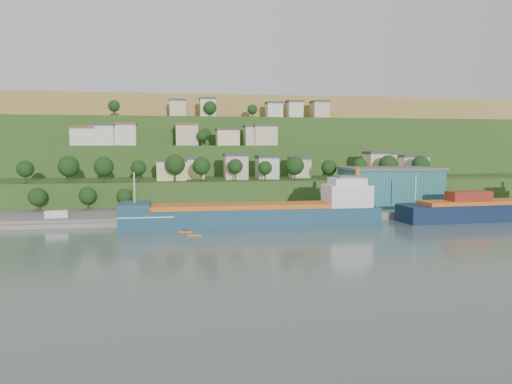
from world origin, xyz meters
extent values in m
plane|color=#4A5B57|center=(0.00, 0.00, 0.00)|extent=(500.00, 500.00, 0.00)
cube|color=slate|center=(20.00, 28.00, 0.00)|extent=(220.00, 26.00, 4.00)
cube|color=slate|center=(-55.00, 22.00, 0.00)|extent=(40.00, 18.00, 2.40)
cube|color=#284719|center=(0.00, 56.00, 0.00)|extent=(260.00, 32.00, 20.00)
cube|color=#284719|center=(0.00, 86.00, 0.00)|extent=(280.00, 32.00, 44.00)
cube|color=#284719|center=(0.00, 116.00, 0.00)|extent=(300.00, 32.00, 70.00)
cube|color=olive|center=(0.00, 190.00, 0.00)|extent=(360.00, 120.00, 96.00)
cube|color=beige|center=(-20.40, 50.43, 13.23)|extent=(9.96, 7.97, 6.46)
cube|color=#3F3F44|center=(-20.40, 50.43, 16.91)|extent=(10.56, 8.57, 0.90)
cube|color=beige|center=(-13.73, 58.96, 13.48)|extent=(9.76, 8.28, 6.95)
cube|color=#3F3F44|center=(-13.73, 58.96, 17.40)|extent=(10.36, 8.88, 0.90)
cube|color=beige|center=(2.09, 51.88, 14.12)|extent=(7.92, 7.57, 8.24)
cube|color=#3F3F44|center=(2.09, 51.88, 18.69)|extent=(8.52, 8.17, 0.90)
cube|color=silver|center=(13.73, 53.55, 13.75)|extent=(7.24, 8.41, 7.50)
cube|color=#3F3F44|center=(13.73, 53.55, 17.95)|extent=(7.84, 9.01, 0.90)
cube|color=beige|center=(27.25, 58.50, 13.41)|extent=(7.09, 7.07, 6.82)
cube|color=#3F3F44|center=(27.25, 58.50, 17.27)|extent=(7.69, 7.67, 0.90)
cube|color=beige|center=(55.67, 54.16, 14.44)|extent=(7.39, 8.20, 8.88)
cube|color=#3F3F44|center=(55.67, 54.16, 19.33)|extent=(7.99, 8.80, 0.90)
cube|color=beige|center=(61.41, 57.22, 14.24)|extent=(9.55, 7.40, 8.48)
cube|color=#3F3F44|center=(61.41, 57.22, 18.93)|extent=(10.15, 8.00, 0.90)
cube|color=silver|center=(69.46, 53.01, 13.79)|extent=(9.99, 8.64, 7.59)
cube|color=#3F3F44|center=(69.46, 53.01, 18.04)|extent=(10.59, 9.24, 0.90)
cube|color=silver|center=(-54.22, 80.75, 25.27)|extent=(8.96, 8.14, 6.55)
cube|color=brown|center=(-54.22, 80.75, 29.00)|extent=(9.56, 8.74, 0.90)
cube|color=silver|center=(-47.22, 81.25, 25.82)|extent=(9.56, 8.84, 7.64)
cube|color=#3F3F44|center=(-47.22, 81.25, 30.09)|extent=(10.16, 9.44, 0.90)
cube|color=silver|center=(-38.50, 85.20, 26.08)|extent=(8.39, 7.89, 8.16)
cube|color=brown|center=(-38.50, 85.20, 30.61)|extent=(8.99, 8.49, 0.90)
cube|color=beige|center=(-13.78, 90.58, 26.23)|extent=(9.22, 8.04, 8.47)
cube|color=brown|center=(-13.78, 90.58, 30.92)|extent=(9.82, 8.64, 0.90)
cube|color=beige|center=(2.80, 84.02, 25.14)|extent=(9.17, 8.72, 6.27)
cube|color=#3F3F44|center=(2.80, 84.02, 28.72)|extent=(9.77, 9.32, 0.90)
cube|color=beige|center=(15.36, 87.35, 25.91)|extent=(9.82, 7.94, 7.82)
cube|color=#3F3F44|center=(15.36, 87.35, 30.27)|extent=(10.42, 8.54, 0.90)
cube|color=beige|center=(18.94, 85.64, 26.01)|extent=(9.53, 7.83, 8.03)
cube|color=#3F3F44|center=(18.94, 85.64, 30.48)|extent=(10.13, 8.43, 0.90)
cube|color=beige|center=(-17.11, 118.65, 39.03)|extent=(7.60, 7.38, 8.05)
cube|color=#3F3F44|center=(-17.11, 118.65, 43.50)|extent=(8.20, 7.98, 0.90)
cube|color=silver|center=(-3.03, 117.00, 39.42)|extent=(7.13, 7.82, 8.85)
cube|color=#3F3F44|center=(-3.03, 117.00, 44.30)|extent=(7.73, 8.42, 0.90)
cube|color=silver|center=(29.79, 118.97, 38.76)|extent=(7.53, 7.32, 7.53)
cube|color=#3F3F44|center=(29.79, 118.97, 42.98)|extent=(8.13, 7.92, 0.90)
cube|color=beige|center=(39.45, 116.30, 39.02)|extent=(7.10, 7.62, 8.04)
cube|color=#3F3F44|center=(39.45, 116.30, 43.49)|extent=(7.70, 8.22, 0.90)
cube|color=beige|center=(40.32, 120.99, 39.26)|extent=(7.22, 7.49, 8.52)
cube|color=#3F3F44|center=(40.32, 120.99, 43.97)|extent=(7.82, 8.09, 0.90)
cube|color=beige|center=(53.16, 119.18, 39.22)|extent=(7.87, 8.86, 8.44)
cube|color=#3F3F44|center=(53.16, 119.18, 43.89)|extent=(8.47, 9.46, 0.90)
cylinder|color=#382619|center=(-66.14, 44.17, 11.53)|extent=(0.50, 0.50, 3.05)
sphere|color=black|center=(-66.14, 44.17, 14.51)|extent=(5.29, 5.29, 5.29)
cylinder|color=#382619|center=(-53.30, 45.62, 11.66)|extent=(0.50, 0.50, 3.31)
sphere|color=black|center=(-53.30, 45.62, 15.18)|extent=(6.78, 6.78, 6.78)
cylinder|color=#382619|center=(-42.10, 43.79, 11.65)|extent=(0.50, 0.50, 3.31)
sphere|color=black|center=(-42.10, 43.79, 15.07)|extent=(6.39, 6.39, 6.39)
cylinder|color=#382619|center=(-31.15, 44.59, 11.63)|extent=(0.50, 0.50, 3.27)
sphere|color=black|center=(-31.15, 44.59, 14.66)|extent=(5.04, 5.04, 5.04)
cylinder|color=#382619|center=(-19.24, 42.80, 11.98)|extent=(0.50, 0.50, 3.95)
sphere|color=black|center=(-19.24, 42.80, 15.77)|extent=(6.61, 6.61, 6.61)
cylinder|color=#382619|center=(-10.64, 42.70, 11.76)|extent=(0.50, 0.50, 3.53)
sphere|color=black|center=(-10.64, 42.70, 15.16)|extent=(5.95, 5.95, 5.95)
cylinder|color=#382619|center=(0.97, 44.17, 11.75)|extent=(0.50, 0.50, 3.51)
sphere|color=black|center=(0.97, 44.17, 14.91)|extent=(5.09, 5.09, 5.09)
cylinder|color=#382619|center=(11.42, 45.20, 11.45)|extent=(0.50, 0.50, 2.91)
sphere|color=black|center=(11.42, 45.20, 14.24)|extent=(4.86, 4.86, 4.86)
cylinder|color=#382619|center=(21.52, 43.70, 11.61)|extent=(0.50, 0.50, 3.22)
sphere|color=black|center=(21.52, 43.70, 15.01)|extent=(6.49, 6.49, 6.49)
cylinder|color=#382619|center=(33.67, 43.06, 11.43)|extent=(0.50, 0.50, 2.87)
sphere|color=black|center=(33.67, 43.06, 14.35)|extent=(5.38, 5.38, 5.38)
cylinder|color=#382619|center=(44.66, 42.15, 11.83)|extent=(0.50, 0.50, 3.66)
sphere|color=black|center=(44.66, 42.15, 15.05)|extent=(5.04, 5.04, 5.04)
cylinder|color=#382619|center=(56.13, 44.25, 11.65)|extent=(0.50, 0.50, 3.31)
sphere|color=black|center=(56.13, 44.25, 15.17)|extent=(6.78, 6.78, 6.78)
cylinder|color=#382619|center=(67.53, 42.29, 11.79)|extent=(0.50, 0.50, 3.58)
sphere|color=black|center=(67.53, 42.29, 15.28)|extent=(6.18, 6.18, 6.18)
cylinder|color=#382619|center=(18.54, 116.50, 36.56)|extent=(0.50, 0.50, 3.13)
sphere|color=black|center=(18.54, 116.50, 39.47)|extent=(4.86, 4.86, 4.86)
cylinder|color=#382619|center=(-7.80, 83.87, 23.41)|extent=(0.50, 0.50, 2.83)
sphere|color=black|center=(-7.80, 83.87, 26.04)|extent=(4.42, 4.42, 4.42)
cylinder|color=#382619|center=(-45.45, 109.68, 36.64)|extent=(0.50, 0.50, 3.29)
sphere|color=black|center=(-45.45, 109.68, 39.72)|extent=(5.22, 5.22, 5.22)
cylinder|color=#382619|center=(-6.05, 89.73, 23.83)|extent=(0.50, 0.50, 3.66)
sphere|color=black|center=(-6.05, 89.73, 26.97)|extent=(4.76, 4.76, 4.76)
cylinder|color=#382619|center=(-2.29, 111.73, 36.48)|extent=(0.50, 0.50, 2.97)
sphere|color=black|center=(-2.29, 111.73, 39.67)|extent=(6.20, 6.20, 6.20)
cube|color=#133D47|center=(0.86, 8.66, 1.50)|extent=(69.82, 11.21, 6.98)
cube|color=#CE5F1B|center=(-1.13, 8.66, 5.58)|extent=(51.87, 9.15, 1.20)
cube|color=#133D47|center=(-30.04, 8.66, 5.98)|extent=(8.01, 10.99, 1.99)
cube|color=silver|center=(27.78, 8.66, 7.97)|extent=(12.00, 10.01, 5.98)
cube|color=silver|center=(27.78, 8.66, 11.96)|extent=(9.00, 8.01, 1.99)
cube|color=#595B5E|center=(27.78, 8.66, 13.26)|extent=(6.00, 6.00, 0.60)
cylinder|color=#CE5F1B|center=(30.77, 8.66, 14.45)|extent=(1.20, 1.20, 2.99)
cylinder|color=silver|center=(-30.04, 8.66, 10.97)|extent=(0.36, 0.36, 7.97)
cube|color=silver|center=(-27.05, 8.66, 3.79)|extent=(13.99, 11.31, 0.25)
cube|color=#0B1B33|center=(75.76, 8.96, 1.36)|extent=(63.20, 13.36, 6.91)
cube|color=#CE5F1B|center=(73.67, 8.96, 5.34)|extent=(46.39, 10.70, 1.05)
cylinder|color=silver|center=(48.55, 8.96, 9.94)|extent=(0.35, 0.35, 7.32)
cube|color=maroon|center=(65.30, 8.96, 7.22)|extent=(12.79, 5.81, 2.72)
cube|color=#205A61|center=(50.78, 31.00, 8.00)|extent=(30.36, 18.61, 12.00)
cube|color=#595B5E|center=(50.78, 31.00, 14.40)|extent=(31.38, 19.63, 0.80)
cube|color=silver|center=(-51.90, 19.87, 2.60)|extent=(6.20, 3.00, 2.81)
cube|color=silver|center=(-39.83, 18.87, 1.57)|extent=(3.82, 1.77, 0.74)
cube|color=orange|center=(-17.19, 1.79, 0.14)|extent=(3.69, 1.67, 0.27)
sphere|color=#3F3F44|center=(-17.19, 1.79, 0.59)|extent=(0.64, 0.64, 0.64)
cube|color=orange|center=(-15.27, -3.39, 0.13)|extent=(3.42, 0.96, 0.25)
sphere|color=#3F3F44|center=(-15.27, -3.39, 0.55)|extent=(0.59, 0.59, 0.59)
camera|label=1|loc=(-20.45, -123.73, 21.57)|focal=35.00mm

